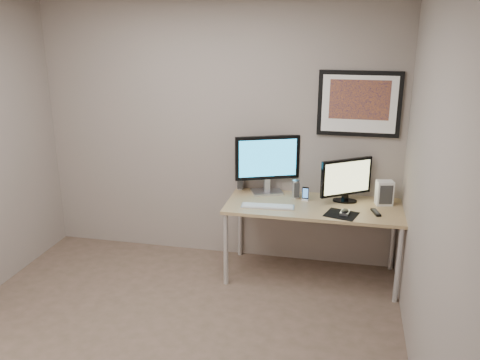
{
  "coord_description": "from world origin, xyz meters",
  "views": [
    {
      "loc": [
        1.26,
        -3.07,
        2.36
      ],
      "look_at": [
        0.36,
        1.1,
        1.0
      ],
      "focal_mm": 38.0,
      "sensor_mm": 36.0,
      "label": 1
    }
  ],
  "objects_px": {
    "desk": "(313,211)",
    "phone_dock": "(305,194)",
    "framed_art": "(359,104)",
    "monitor_tv": "(346,179)",
    "speaker_left": "(240,181)",
    "keyboard": "(268,206)",
    "fan_unit": "(384,193)",
    "speaker_right": "(296,189)",
    "monitor_large": "(267,162)"
  },
  "relations": [
    {
      "from": "fan_unit",
      "to": "speaker_right",
      "type": "bearing_deg",
      "value": 165.97
    },
    {
      "from": "phone_dock",
      "to": "keyboard",
      "type": "xyz_separation_m",
      "value": [
        -0.32,
        -0.25,
        -0.06
      ]
    },
    {
      "from": "fan_unit",
      "to": "speaker_left",
      "type": "bearing_deg",
      "value": 160.46
    },
    {
      "from": "framed_art",
      "to": "monitor_tv",
      "type": "distance_m",
      "value": 0.7
    },
    {
      "from": "monitor_large",
      "to": "fan_unit",
      "type": "xyz_separation_m",
      "value": [
        1.1,
        -0.09,
        -0.2
      ]
    },
    {
      "from": "speaker_left",
      "to": "keyboard",
      "type": "distance_m",
      "value": 0.57
    },
    {
      "from": "keyboard",
      "to": "fan_unit",
      "type": "height_order",
      "value": "fan_unit"
    },
    {
      "from": "desk",
      "to": "speaker_left",
      "type": "relative_size",
      "value": 9.06
    },
    {
      "from": "desk",
      "to": "phone_dock",
      "type": "height_order",
      "value": "phone_dock"
    },
    {
      "from": "monitor_large",
      "to": "keyboard",
      "type": "height_order",
      "value": "monitor_large"
    },
    {
      "from": "speaker_left",
      "to": "fan_unit",
      "type": "height_order",
      "value": "fan_unit"
    },
    {
      "from": "monitor_large",
      "to": "speaker_left",
      "type": "xyz_separation_m",
      "value": [
        -0.28,
        0.06,
        -0.23
      ]
    },
    {
      "from": "monitor_tv",
      "to": "phone_dock",
      "type": "bearing_deg",
      "value": 151.46
    },
    {
      "from": "desk",
      "to": "monitor_large",
      "type": "height_order",
      "value": "monitor_large"
    },
    {
      "from": "desk",
      "to": "speaker_left",
      "type": "xyz_separation_m",
      "value": [
        -0.75,
        0.3,
        0.15
      ]
    },
    {
      "from": "speaker_left",
      "to": "speaker_right",
      "type": "relative_size",
      "value": 1.02
    },
    {
      "from": "phone_dock",
      "to": "speaker_right",
      "type": "bearing_deg",
      "value": 153.9
    },
    {
      "from": "monitor_large",
      "to": "speaker_right",
      "type": "xyz_separation_m",
      "value": [
        0.29,
        -0.08,
        -0.23
      ]
    },
    {
      "from": "keyboard",
      "to": "speaker_left",
      "type": "bearing_deg",
      "value": 124.21
    },
    {
      "from": "phone_dock",
      "to": "fan_unit",
      "type": "xyz_separation_m",
      "value": [
        0.72,
        0.04,
        0.05
      ]
    },
    {
      "from": "speaker_left",
      "to": "phone_dock",
      "type": "xyz_separation_m",
      "value": [
        0.67,
        -0.2,
        -0.02
      ]
    },
    {
      "from": "fan_unit",
      "to": "framed_art",
      "type": "bearing_deg",
      "value": 133.14
    },
    {
      "from": "monitor_tv",
      "to": "keyboard",
      "type": "bearing_deg",
      "value": 168.34
    },
    {
      "from": "speaker_left",
      "to": "phone_dock",
      "type": "height_order",
      "value": "speaker_left"
    },
    {
      "from": "framed_art",
      "to": "speaker_right",
      "type": "height_order",
      "value": "framed_art"
    },
    {
      "from": "monitor_tv",
      "to": "speaker_right",
      "type": "height_order",
      "value": "monitor_tv"
    },
    {
      "from": "desk",
      "to": "speaker_right",
      "type": "bearing_deg",
      "value": 139.14
    },
    {
      "from": "monitor_tv",
      "to": "speaker_left",
      "type": "xyz_separation_m",
      "value": [
        -1.03,
        0.16,
        -0.13
      ]
    },
    {
      "from": "speaker_right",
      "to": "keyboard",
      "type": "relative_size",
      "value": 0.36
    },
    {
      "from": "monitor_tv",
      "to": "keyboard",
      "type": "relative_size",
      "value": 0.94
    },
    {
      "from": "framed_art",
      "to": "phone_dock",
      "type": "bearing_deg",
      "value": -152.57
    },
    {
      "from": "monitor_tv",
      "to": "speaker_right",
      "type": "xyz_separation_m",
      "value": [
        -0.46,
        0.01,
        -0.13
      ]
    },
    {
      "from": "desk",
      "to": "monitor_tv",
      "type": "xyz_separation_m",
      "value": [
        0.28,
        0.14,
        0.29
      ]
    },
    {
      "from": "monitor_large",
      "to": "monitor_tv",
      "type": "relative_size",
      "value": 1.32
    },
    {
      "from": "monitor_large",
      "to": "phone_dock",
      "type": "height_order",
      "value": "monitor_large"
    },
    {
      "from": "framed_art",
      "to": "speaker_right",
      "type": "distance_m",
      "value": 0.98
    },
    {
      "from": "monitor_tv",
      "to": "speaker_left",
      "type": "bearing_deg",
      "value": 136.73
    },
    {
      "from": "speaker_right",
      "to": "fan_unit",
      "type": "bearing_deg",
      "value": -20.57
    },
    {
      "from": "phone_dock",
      "to": "keyboard",
      "type": "height_order",
      "value": "phone_dock"
    },
    {
      "from": "monitor_large",
      "to": "phone_dock",
      "type": "xyz_separation_m",
      "value": [
        0.39,
        -0.13,
        -0.25
      ]
    },
    {
      "from": "framed_art",
      "to": "fan_unit",
      "type": "distance_m",
      "value": 0.85
    },
    {
      "from": "speaker_left",
      "to": "framed_art",
      "type": "bearing_deg",
      "value": -3.14
    },
    {
      "from": "monitor_large",
      "to": "keyboard",
      "type": "bearing_deg",
      "value": -101.58
    },
    {
      "from": "monitor_tv",
      "to": "monitor_large",
      "type": "bearing_deg",
      "value": 138.25
    },
    {
      "from": "desk",
      "to": "speaker_left",
      "type": "distance_m",
      "value": 0.83
    },
    {
      "from": "monitor_tv",
      "to": "keyboard",
      "type": "height_order",
      "value": "monitor_tv"
    },
    {
      "from": "desk",
      "to": "speaker_right",
      "type": "height_order",
      "value": "speaker_right"
    },
    {
      "from": "monitor_large",
      "to": "phone_dock",
      "type": "bearing_deg",
      "value": -41.07
    },
    {
      "from": "desk",
      "to": "phone_dock",
      "type": "xyz_separation_m",
      "value": [
        -0.09,
        0.1,
        0.13
      ]
    },
    {
      "from": "monitor_large",
      "to": "phone_dock",
      "type": "distance_m",
      "value": 0.48
    }
  ]
}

